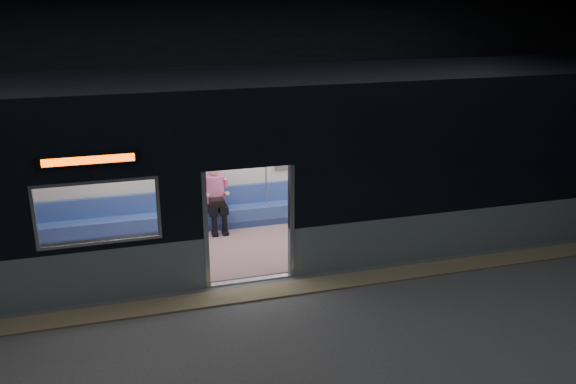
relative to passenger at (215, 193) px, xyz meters
name	(u,v)px	position (x,y,z in m)	size (l,w,h in m)	color
station_floor	(265,310)	(0.15, -3.55, -0.82)	(24.00, 14.00, 0.01)	#47494C
station_envelope	(262,76)	(0.15, -3.55, 2.85)	(24.00, 14.00, 5.00)	black
tactile_strip	(257,293)	(0.15, -3.00, -0.80)	(22.80, 0.50, 0.03)	#8C7F59
metro_car	(231,157)	(0.15, -1.00, 1.03)	(18.00, 3.04, 3.35)	gray
passenger	(215,193)	(0.00, 0.00, 0.00)	(0.44, 0.73, 1.40)	black
handbag	(217,203)	(-0.01, -0.23, -0.12)	(0.29, 0.25, 0.15)	black
transit_map	(299,152)	(1.90, 0.31, 0.66)	(0.98, 0.03, 0.64)	white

